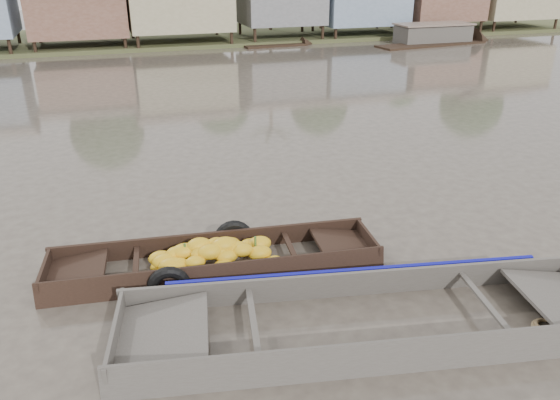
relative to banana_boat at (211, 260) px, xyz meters
name	(u,v)px	position (x,y,z in m)	size (l,w,h in m)	color
ground	(278,272)	(1.18, -0.50, -0.20)	(120.00, 120.00, 0.00)	#453C35
banana_boat	(211,260)	(0.00, 0.00, 0.00)	(6.39, 2.13, 0.87)	black
viewer_boat	(373,325)	(2.12, -2.62, -0.12)	(8.34, 3.48, 0.65)	#46413B
distant_boats	(399,43)	(17.12, 23.55, 0.08)	(47.29, 14.71, 1.38)	black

